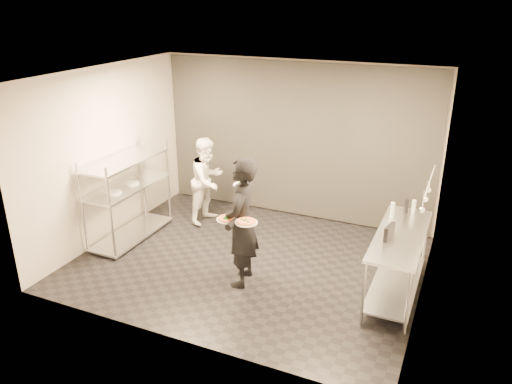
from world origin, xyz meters
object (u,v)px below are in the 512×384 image
at_px(prep_counter, 398,254).
at_px(bottle_dark, 406,206).
at_px(chef, 208,180).
at_px(bottle_green, 392,210).
at_px(salad_plate, 242,183).
at_px(pass_rack, 128,194).
at_px(pizza_plate_far, 246,222).
at_px(waiter, 242,223).
at_px(pizza_plate_near, 227,219).
at_px(bottle_clear, 414,207).
at_px(pos_monitor, 389,232).

height_order(prep_counter, bottle_dark, bottle_dark).
height_order(chef, bottle_green, chef).
height_order(salad_plate, bottle_dark, salad_plate).
bearing_deg(pass_rack, bottle_green, 6.70).
bearing_deg(bottle_green, pizza_plate_far, -144.36).
relative_size(waiter, salad_plate, 7.30).
relative_size(pass_rack, prep_counter, 0.89).
distance_m(prep_counter, bottle_green, 0.66).
height_order(prep_counter, pizza_plate_far, pizza_plate_far).
bearing_deg(pizza_plate_far, waiter, 130.09).
bearing_deg(pass_rack, pizza_plate_far, -16.17).
bearing_deg(prep_counter, waiter, -165.33).
bearing_deg(bottle_dark, pizza_plate_near, -146.77).
distance_m(pass_rack, waiter, 2.37).
bearing_deg(bottle_clear, bottle_green, -133.75).
relative_size(prep_counter, bottle_green, 8.39).
distance_m(chef, pizza_plate_far, 2.43).
bearing_deg(bottle_green, pos_monitor, -83.47).
distance_m(prep_counter, bottle_clear, 0.84).
xyz_separation_m(prep_counter, chef, (-3.46, 1.10, 0.14)).
relative_size(chef, bottle_clear, 7.95).
bearing_deg(pos_monitor, chef, 168.80).
relative_size(salad_plate, bottle_dark, 1.22).
bearing_deg(bottle_dark, salad_plate, -154.65).
xyz_separation_m(pizza_plate_far, bottle_dark, (1.83, 1.42, -0.02)).
bearing_deg(prep_counter, salad_plate, -172.55).
height_order(pizza_plate_near, bottle_clear, bottle_clear).
bearing_deg(pos_monitor, waiter, -160.29).
height_order(waiter, bottle_clear, waiter).
bearing_deg(bottle_green, bottle_dark, 55.76).
distance_m(pos_monitor, bottle_clear, 0.97).
bearing_deg(prep_counter, chef, 162.37).
bearing_deg(pass_rack, salad_plate, -7.15).
bearing_deg(chef, bottle_dark, -86.98).
bearing_deg(bottle_clear, salad_plate, -154.88).
height_order(pass_rack, prep_counter, pass_rack).
xyz_separation_m(chef, pizza_plate_far, (1.59, -1.82, 0.28)).
xyz_separation_m(prep_counter, pos_monitor, (-0.12, -0.21, 0.39)).
bearing_deg(pizza_plate_far, pizza_plate_near, 173.45).
relative_size(waiter, bottle_green, 8.56).
relative_size(salad_plate, pos_monitor, 0.96).
xyz_separation_m(waiter, pos_monitor, (1.91, 0.32, 0.10)).
bearing_deg(pizza_plate_near, pos_monitor, 12.89).
relative_size(prep_counter, bottle_dark, 8.71).
bearing_deg(waiter, chef, -149.24).
bearing_deg(bottle_clear, prep_counter, -93.87).
distance_m(pizza_plate_near, pizza_plate_far, 0.30).
distance_m(pass_rack, salad_plate, 2.30).
xyz_separation_m(pizza_plate_near, pizza_plate_far, (0.30, -0.03, 0.02)).
distance_m(pass_rack, bottle_dark, 4.35).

